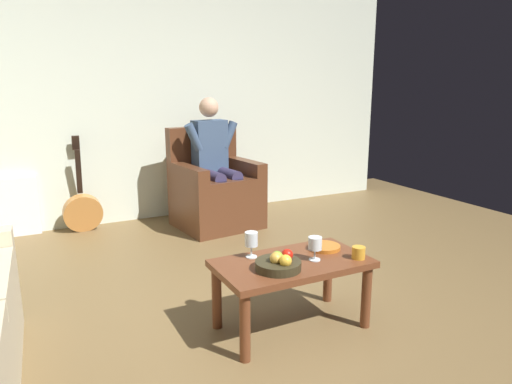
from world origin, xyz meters
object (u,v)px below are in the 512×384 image
Objects in this scene: candle_jar at (359,253)px; coffee_table at (292,272)px; armchair at (215,193)px; guitar at (83,210)px; wine_glass_far at (251,241)px; wine_glass_near at (315,245)px; fruit_bowl at (279,263)px; decorative_dish at (324,247)px; person_seated at (215,159)px.

coffee_table is at bearing -21.87° from candle_jar.
armchair is at bearing -99.95° from coffee_table.
wine_glass_far is at bearing 105.82° from guitar.
armchair is 1.11× the size of coffee_table.
guitar reaches higher than candle_jar.
coffee_table is 0.21m from wine_glass_near.
armchair is at bearing -102.95° from fruit_bowl.
wine_glass_far reaches higher than decorative_dish.
coffee_table is at bearing 73.10° from armchair.
armchair reaches higher than candle_jar.
person_seated is 1.44× the size of coffee_table.
guitar reaches higher than coffee_table.
guitar is at bearing -71.24° from coffee_table.
decorative_dish is (-0.29, -0.08, 0.08)m from coffee_table.
wine_glass_near is at bearing 145.76° from wine_glass_far.
person_seated reaches higher than decorative_dish.
wine_glass_far is 0.49m from decorative_dish.
guitar reaches higher than decorative_dish.
wine_glass_near reaches higher than fruit_bowl.
candle_jar is (-0.37, 0.15, 0.11)m from coffee_table.
wine_glass_near is at bearing 76.45° from armchair.
candle_jar is (-1.25, 2.74, 0.25)m from guitar.
person_seated is 1.37× the size of guitar.
fruit_bowl is at bearing 102.72° from wine_glass_far.
wine_glass_far is (-0.69, 2.43, 0.32)m from guitar.
fruit_bowl is at bearing 105.54° from guitar.
guitar is at bearing -65.01° from decorative_dish.
wine_glass_near is (0.26, 2.20, -0.18)m from person_seated.
coffee_table is 0.19m from fruit_bowl.
wine_glass_near reaches higher than coffee_table.
wine_glass_near is 0.38m from wine_glass_far.
coffee_table is at bearing -149.30° from fruit_bowl.
person_seated reaches higher than guitar.
person_seated reaches higher than fruit_bowl.
armchair is 2.09m from decorative_dish.
fruit_bowl is (0.52, 2.25, 0.12)m from armchair.
armchair is 1.33m from guitar.
decorative_dish is (-1.17, 2.50, 0.22)m from guitar.
decorative_dish is (0.10, 2.06, -0.26)m from person_seated.
person_seated is 2.08m from decorative_dish.
candle_jar is at bearing 82.87° from armchair.
guitar is (1.26, -0.44, -0.49)m from person_seated.
armchair reaches higher than guitar.
coffee_table is 0.31m from decorative_dish.
decorative_dish is 2.57× the size of candle_jar.
candle_jar is at bearing 110.08° from decorative_dish.
wine_glass_near is 0.23m from decorative_dish.
wine_glass_far is 0.77× the size of decorative_dish.
coffee_table is 0.96× the size of guitar.
person_seated reaches higher than wine_glass_far.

